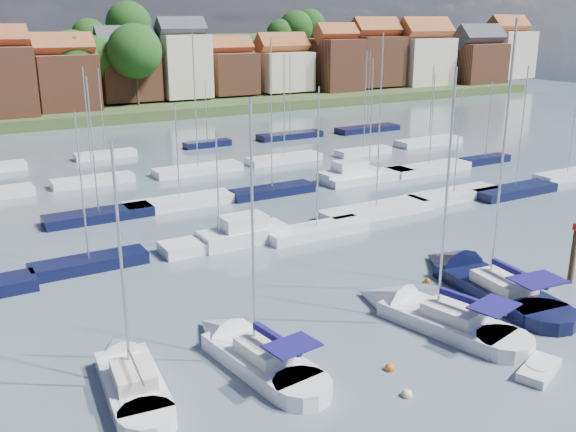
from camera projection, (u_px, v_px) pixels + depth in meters
ground at (205, 181)px, 69.33m from camera, size 260.00×260.00×0.00m
sailboat_left at (247, 351)px, 33.24m from camera, size 4.15×11.02×14.65m
sailboat_centre at (424, 314)px, 37.37m from camera, size 5.64×12.02×15.79m
sailboat_navy at (477, 280)px, 42.24m from camera, size 5.05×13.67×18.41m
sailboat_far at (129, 376)px, 30.95m from camera, size 3.55×9.89×12.91m
tender at (539, 370)px, 31.69m from camera, size 3.15×2.27×0.62m
timber_piling at (572, 267)px, 42.35m from camera, size 0.40×0.40×6.41m
buoy_b at (407, 396)px, 29.89m from camera, size 0.52×0.52×0.52m
buoy_c at (390, 370)px, 32.13m from camera, size 0.52×0.52×0.52m
buoy_d at (495, 351)px, 33.95m from camera, size 0.48×0.48×0.48m
buoy_e at (427, 283)px, 42.74m from camera, size 0.42×0.42×0.42m
buoy_g at (543, 283)px, 42.59m from camera, size 0.46×0.46×0.46m
marina_field at (241, 184)px, 66.13m from camera, size 79.62×41.41×15.93m
far_shore_town at (51, 74)px, 145.46m from camera, size 212.46×90.00×22.27m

